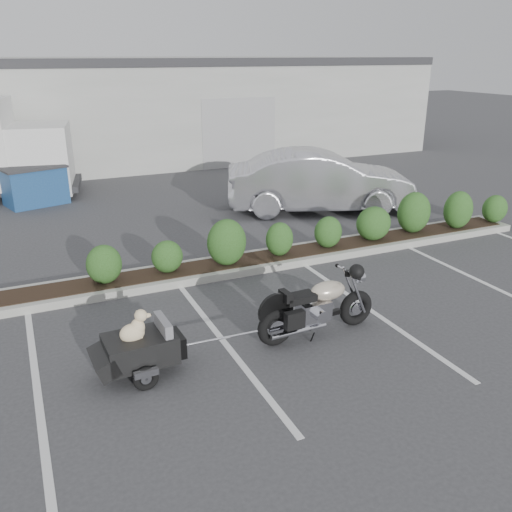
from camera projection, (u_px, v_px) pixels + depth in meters
name	position (u px, v px, depth m)	size (l,w,h in m)	color
ground	(294.00, 310.00, 9.35)	(90.00, 90.00, 0.00)	#38383A
planter_kerb	(287.00, 257.00, 11.58)	(12.00, 1.00, 0.15)	#9E9E93
building	(108.00, 107.00, 23.15)	(26.00, 10.00, 4.00)	#9EA099
motorcycle	(318.00, 307.00, 8.36)	(2.08, 0.70, 1.19)	black
pet_trailer	(139.00, 348.00, 7.33)	(1.66, 0.92, 0.99)	black
sedan	(320.00, 181.00, 14.93)	(1.77, 5.08, 1.67)	silver
dumpster	(35.00, 185.00, 15.70)	(1.96, 1.60, 1.12)	navy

